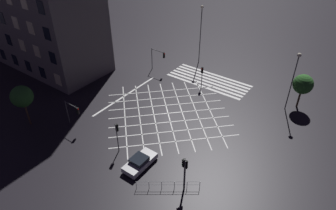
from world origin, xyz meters
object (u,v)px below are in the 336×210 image
(traffic_light_median_north, at_px, (117,132))
(traffic_light_nw_main, at_px, (184,168))
(street_tree_near, at_px, (22,97))
(waiting_car, at_px, (140,162))
(street_lamp_west, at_px, (201,24))
(street_lamp_east, at_px, (295,69))
(traffic_light_se_main, at_px, (159,56))
(traffic_light_ne_main, at_px, (73,111))
(traffic_light_median_south, at_px, (202,73))
(street_tree_far, at_px, (303,84))
(traffic_light_nw_cross, at_px, (186,169))

(traffic_light_median_north, height_order, traffic_light_nw_main, traffic_light_nw_main)
(street_tree_near, height_order, waiting_car, street_tree_near)
(street_lamp_west, relative_size, waiting_car, 2.45)
(street_lamp_east, bearing_deg, traffic_light_se_main, 4.02)
(traffic_light_ne_main, bearing_deg, traffic_light_se_main, 92.17)
(traffic_light_median_south, bearing_deg, traffic_light_ne_main, -23.25)
(traffic_light_ne_main, distance_m, street_lamp_east, 28.74)
(traffic_light_median_south, distance_m, street_tree_far, 14.23)
(street_tree_near, bearing_deg, traffic_light_median_south, -121.71)
(traffic_light_median_south, distance_m, waiting_car, 18.97)
(traffic_light_ne_main, height_order, traffic_light_nw_main, traffic_light_nw_main)
(traffic_light_median_south, bearing_deg, street_tree_near, -31.71)
(street_lamp_west, xyz_separation_m, street_tree_far, (-18.66, 4.10, -3.27))
(traffic_light_median_north, distance_m, traffic_light_ne_main, 7.52)
(traffic_light_nw_main, distance_m, street_tree_far, 22.25)
(traffic_light_se_main, bearing_deg, street_tree_near, -102.20)
(traffic_light_nw_cross, bearing_deg, traffic_light_nw_main, 133.55)
(traffic_light_ne_main, distance_m, waiting_car, 11.28)
(street_lamp_east, height_order, waiting_car, street_lamp_east)
(traffic_light_median_north, relative_size, traffic_light_median_south, 1.15)
(traffic_light_nw_cross, relative_size, traffic_light_median_south, 1.15)
(traffic_light_median_north, relative_size, street_lamp_west, 0.39)
(traffic_light_ne_main, xyz_separation_m, street_tree_near, (5.36, 3.14, 1.68))
(traffic_light_nw_cross, distance_m, traffic_light_se_main, 25.50)
(street_lamp_east, bearing_deg, waiting_car, 65.35)
(street_tree_near, xyz_separation_m, street_tree_far, (-26.96, -24.53, -0.62))
(traffic_light_median_south, height_order, street_tree_far, street_tree_far)
(traffic_light_median_north, relative_size, waiting_car, 0.95)
(street_lamp_west, bearing_deg, waiting_car, 107.46)
(traffic_light_nw_main, height_order, waiting_car, traffic_light_nw_main)
(traffic_light_se_main, height_order, traffic_light_median_south, traffic_light_se_main)
(traffic_light_ne_main, distance_m, street_lamp_west, 26.02)
(street_tree_far, bearing_deg, traffic_light_median_north, 56.62)
(street_lamp_east, xyz_separation_m, waiting_car, (9.33, 20.35, -5.58))
(traffic_light_nw_main, distance_m, waiting_car, 6.03)
(traffic_light_se_main, bearing_deg, traffic_light_ne_main, -87.83)
(street_lamp_east, height_order, street_lamp_west, street_lamp_west)
(traffic_light_ne_main, xyz_separation_m, waiting_car, (-11.09, 0.45, -1.98))
(traffic_light_ne_main, height_order, street_lamp_east, street_lamp_east)
(traffic_light_median_south, bearing_deg, traffic_light_se_main, -91.82)
(traffic_light_ne_main, relative_size, street_lamp_west, 0.35)
(street_tree_far, bearing_deg, street_tree_near, 42.30)
(traffic_light_median_north, relative_size, street_tree_near, 0.69)
(traffic_light_ne_main, relative_size, waiting_car, 0.85)
(traffic_light_nw_cross, distance_m, traffic_light_median_north, 9.27)
(street_lamp_west, bearing_deg, street_lamp_east, 162.26)
(traffic_light_nw_main, distance_m, street_tree_near, 22.23)
(traffic_light_median_north, bearing_deg, traffic_light_ne_main, 90.20)
(traffic_light_nw_cross, xyz_separation_m, traffic_light_ne_main, (16.79, -0.15, -0.21))
(traffic_light_median_south, xyz_separation_m, traffic_light_ne_main, (7.79, 18.14, 0.16))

